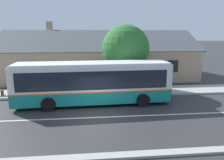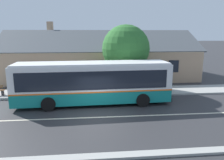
{
  "view_description": "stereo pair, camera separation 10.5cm",
  "coord_description": "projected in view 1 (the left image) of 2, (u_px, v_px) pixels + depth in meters",
  "views": [
    {
      "loc": [
        -0.5,
        -13.34,
        5.31
      ],
      "look_at": [
        1.23,
        3.14,
        1.79
      ],
      "focal_mm": 35.0,
      "sensor_mm": 36.0,
      "label": 1
    },
    {
      "loc": [
        -0.4,
        -13.35,
        5.31
      ],
      "look_at": [
        1.23,
        3.14,
        1.79
      ],
      "focal_mm": 35.0,
      "sensor_mm": 36.0,
      "label": 2
    }
  ],
  "objects": [
    {
      "name": "bus_stop_sign",
      "position": [
        161.0,
        76.0,
        19.23
      ],
      "size": [
        0.36,
        0.07,
        2.4
      ],
      "color": "gray",
      "rests_on": "sidewalk_far"
    },
    {
      "name": "transit_bus",
      "position": [
        93.0,
        82.0,
        16.57
      ],
      "size": [
        11.78,
        3.08,
        3.21
      ],
      "color": "#147F7A",
      "rests_on": "ground"
    },
    {
      "name": "lane_divider_stripe",
      "position": [
        98.0,
        117.0,
        14.13
      ],
      "size": [
        60.0,
        0.16,
        0.01
      ],
      "primitive_type": "cube",
      "color": "beige",
      "rests_on": "ground"
    },
    {
      "name": "curb_near",
      "position": [
        103.0,
        157.0,
        9.49
      ],
      "size": [
        60.0,
        0.5,
        0.12
      ],
      "primitive_type": "cube",
      "color": "#9E9E99",
      "rests_on": "ground"
    },
    {
      "name": "sidewalk_far",
      "position": [
        95.0,
        92.0,
        19.95
      ],
      "size": [
        60.0,
        3.0,
        0.15
      ],
      "primitive_type": "cube",
      "color": "#9E9E99",
      "rests_on": "ground"
    },
    {
      "name": "community_building",
      "position": [
        99.0,
        62.0,
        27.76
      ],
      "size": [
        22.83,
        10.22,
        6.79
      ],
      "color": "tan",
      "rests_on": "ground"
    },
    {
      "name": "ground_plane",
      "position": [
        98.0,
        117.0,
        14.13
      ],
      "size": [
        300.0,
        300.0,
        0.0
      ],
      "primitive_type": "plane",
      "color": "#2D2D30"
    },
    {
      "name": "street_tree_primary",
      "position": [
        126.0,
        51.0,
        20.47
      ],
      "size": [
        4.46,
        4.46,
        6.17
      ],
      "color": "#4C3828",
      "rests_on": "ground"
    }
  ]
}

